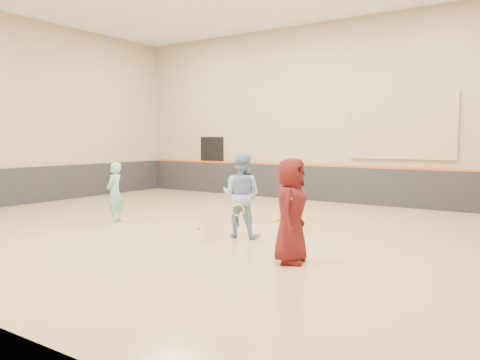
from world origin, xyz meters
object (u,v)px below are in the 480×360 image
Objects in this scene: young_man at (291,211)px; spare_racket at (275,218)px; instructor at (241,195)px; girl at (115,192)px.

young_man is 4.25m from spare_racket.
instructor is 2.38m from spare_racket.
young_man is at bearing 135.55° from instructor.
girl reaches higher than spare_racket.
instructor reaches higher than girl.
young_man is (1.88, -1.30, -0.01)m from instructor.
instructor is 2.28m from young_man.
girl is 2.36× the size of spare_racket.
spare_racket is at bearing -89.38° from instructor.
young_man is 2.78× the size of spare_racket.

